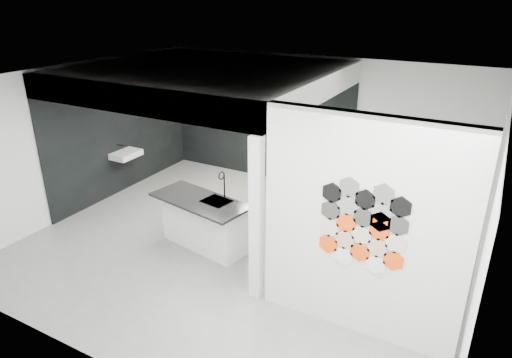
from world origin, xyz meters
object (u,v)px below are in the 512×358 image
object	(u,v)px
wall_basin	(126,154)
glass_bowl	(318,128)
utensil_cup	(226,115)
stockpot	(209,110)
bottle_dark	(239,114)
partition_panel	(362,230)
glass_vase	(318,127)
kettle	(315,126)
kitchen_island	(204,222)

from	to	relation	value
wall_basin	glass_bowl	world-z (taller)	glass_bowl
utensil_cup	glass_bowl	bearing A→B (deg)	0.00
stockpot	bottle_dark	bearing A→B (deg)	0.00
wall_basin	bottle_dark	world-z (taller)	bottle_dark
wall_basin	stockpot	bearing A→B (deg)	71.20
partition_panel	utensil_cup	bearing A→B (deg)	138.12
wall_basin	stockpot	world-z (taller)	stockpot
utensil_cup	stockpot	bearing A→B (deg)	180.00
wall_basin	glass_vase	xyz separation A→B (m)	(3.39, 2.07, 0.53)
bottle_dark	stockpot	bearing A→B (deg)	180.00
partition_panel	stockpot	bearing A→B (deg)	140.94
glass_vase	stockpot	bearing A→B (deg)	180.00
partition_panel	bottle_dark	world-z (taller)	partition_panel
kettle	bottle_dark	xyz separation A→B (m)	(-1.83, 0.00, 0.01)
bottle_dark	wall_basin	bearing A→B (deg)	-125.94
partition_panel	utensil_cup	world-z (taller)	partition_panel
wall_basin	kitchen_island	world-z (taller)	kitchen_island
kitchen_island	utensil_cup	distance (m)	3.59
stockpot	utensil_cup	size ratio (longest dim) A/B	2.73
kitchen_island	wall_basin	bearing A→B (deg)	168.67
kettle	bottle_dark	world-z (taller)	bottle_dark
glass_bowl	bottle_dark	distance (m)	1.89
partition_panel	wall_basin	xyz separation A→B (m)	(-5.46, 1.80, -0.55)
stockpot	glass_bowl	size ratio (longest dim) A/B	1.79
wall_basin	kitchen_island	bearing A→B (deg)	-21.62
utensil_cup	partition_panel	bearing A→B (deg)	-41.88
kettle	glass_bowl	bearing A→B (deg)	7.89
kettle	stockpot	bearing A→B (deg)	-172.11
partition_panel	stockpot	xyz separation A→B (m)	(-4.76, 3.87, 0.02)
stockpot	kitchen_island	bearing A→B (deg)	-57.83
kitchen_island	stockpot	xyz separation A→B (m)	(-1.96, 3.12, 0.96)
kettle	glass_bowl	xyz separation A→B (m)	(0.06, 0.00, -0.03)
stockpot	glass_bowl	distance (m)	2.69
glass_bowl	utensil_cup	bearing A→B (deg)	180.00
partition_panel	glass_bowl	size ratio (longest dim) A/B	21.00
utensil_cup	kettle	bearing A→B (deg)	0.00
stockpot	kettle	bearing A→B (deg)	0.00
kettle	bottle_dark	distance (m)	1.83
bottle_dark	glass_vase	bearing A→B (deg)	0.00
kitchen_island	glass_bowl	xyz separation A→B (m)	(0.72, 3.12, 0.91)
kitchen_island	glass_vase	bearing A→B (deg)	87.24
glass_vase	glass_bowl	bearing A→B (deg)	0.00
partition_panel	kettle	bearing A→B (deg)	118.93
bottle_dark	kitchen_island	bearing A→B (deg)	-69.46
glass_vase	bottle_dark	bearing A→B (deg)	180.00
glass_vase	bottle_dark	xyz separation A→B (m)	(-1.89, 0.00, 0.03)
wall_basin	kettle	size ratio (longest dim) A/B	3.33
wall_basin	bottle_dark	xyz separation A→B (m)	(1.50, 2.07, 0.56)
kitchen_island	glass_vase	xyz separation A→B (m)	(0.72, 3.12, 0.93)
bottle_dark	kettle	bearing A→B (deg)	0.00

